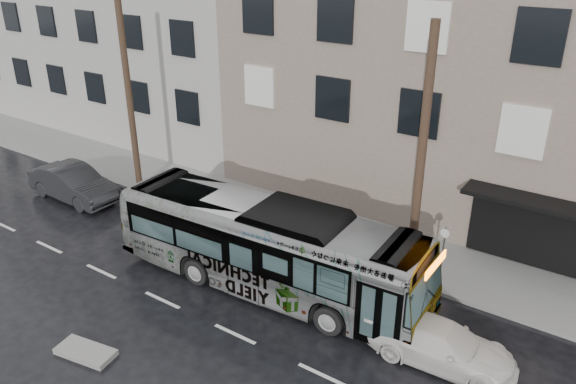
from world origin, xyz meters
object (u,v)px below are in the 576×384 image
(sign_post, at_px, (442,259))
(bus, at_px, (268,247))
(utility_pole_rear, at_px, (129,98))
(dark_sedan, at_px, (73,183))
(white_sedan, at_px, (441,344))
(utility_pole_front, at_px, (421,162))

(sign_post, xyz_separation_m, bus, (-5.11, -3.07, 0.26))
(utility_pole_rear, distance_m, dark_sedan, 4.86)
(white_sedan, bearing_deg, utility_pole_front, 32.21)
(utility_pole_rear, xyz_separation_m, dark_sedan, (-1.89, -2.30, -3.84))
(utility_pole_front, xyz_separation_m, sign_post, (1.10, 0.00, -3.30))
(bus, xyz_separation_m, white_sedan, (6.43, -0.31, -0.99))
(bus, bearing_deg, utility_pole_front, -55.32)
(sign_post, distance_m, white_sedan, 3.70)
(utility_pole_rear, distance_m, bus, 10.88)
(utility_pole_rear, relative_size, bus, 0.78)
(sign_post, height_order, dark_sedan, sign_post)
(sign_post, bearing_deg, dark_sedan, -172.29)
(sign_post, bearing_deg, utility_pole_front, 180.00)
(sign_post, bearing_deg, bus, -149.05)
(bus, bearing_deg, dark_sedan, 83.61)
(dark_sedan, bearing_deg, utility_pole_rear, -38.55)
(utility_pole_rear, bearing_deg, bus, -17.06)
(utility_pole_rear, relative_size, sign_post, 3.75)
(sign_post, distance_m, bus, 5.97)
(sign_post, relative_size, white_sedan, 0.56)
(utility_pole_front, bearing_deg, dark_sedan, -171.76)
(sign_post, height_order, white_sedan, sign_post)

